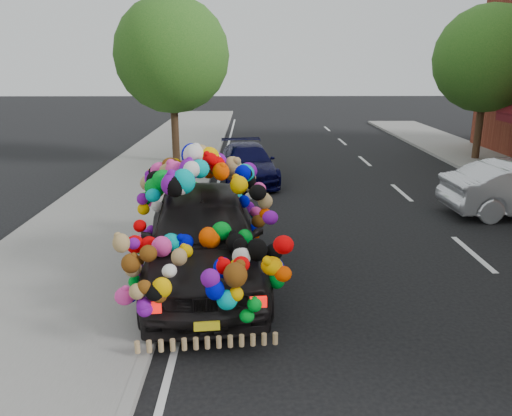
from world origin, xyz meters
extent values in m
plane|color=black|center=(0.00, 0.00, 0.00)|extent=(100.00, 100.00, 0.00)
cube|color=gray|center=(-4.30, 0.00, 0.06)|extent=(4.00, 60.00, 0.12)
cube|color=gray|center=(-2.35, 0.00, 0.07)|extent=(0.15, 60.00, 0.13)
cylinder|color=#332114|center=(-3.80, 9.50, 1.36)|extent=(0.28, 0.28, 2.73)
sphere|color=#175115|center=(-3.80, 9.50, 4.03)|extent=(4.20, 4.20, 4.20)
cylinder|color=#332114|center=(8.00, 10.00, 1.32)|extent=(0.28, 0.28, 2.64)
sphere|color=#175115|center=(8.00, 10.00, 3.90)|extent=(4.00, 4.00, 4.00)
imported|color=black|center=(-1.80, -1.21, 0.84)|extent=(2.50, 5.13, 1.69)
cube|color=red|center=(-2.21, -3.76, 0.78)|extent=(0.23, 0.08, 0.14)
cube|color=red|center=(-0.86, -3.62, 0.78)|extent=(0.23, 0.08, 0.14)
cube|color=yellow|center=(-1.53, -3.70, 0.48)|extent=(0.34, 0.08, 0.12)
imported|color=#060632|center=(-1.04, 6.65, 0.59)|extent=(2.19, 4.27, 1.18)
camera|label=1|loc=(-0.97, -9.49, 3.77)|focal=35.00mm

